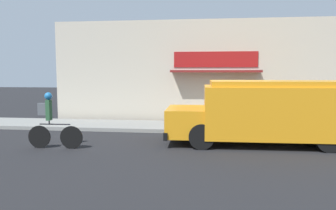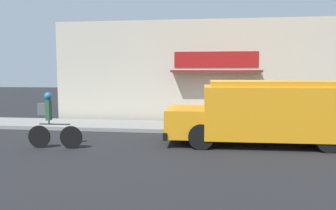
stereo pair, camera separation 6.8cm
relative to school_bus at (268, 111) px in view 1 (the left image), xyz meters
The scene contains 6 objects.
ground_plane 2.20m from the school_bus, 132.02° to the left, with size 70.00×70.00×0.00m, color #232326.
sidewalk 3.03m from the school_bus, 116.69° to the left, with size 28.00×2.26×0.14m.
storefront 4.44m from the school_bus, 107.71° to the left, with size 15.51×0.98×4.64m.
school_bus is the anchor object (origin of this frame).
cyclist 6.77m from the school_bus, 167.59° to the right, with size 1.70×0.22×1.71m.
trash_bin 2.60m from the school_bus, 97.89° to the left, with size 0.52×0.52×0.79m.
Camera 1 is at (-0.56, -12.14, 2.31)m, focal length 35.00 mm.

